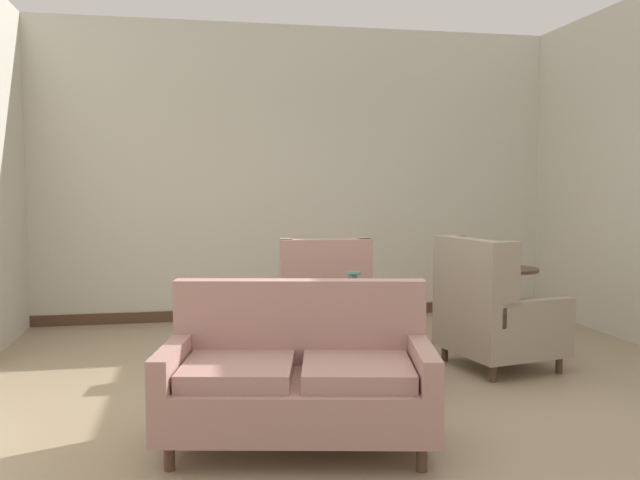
# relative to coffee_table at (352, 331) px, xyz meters

# --- Properties ---
(ground) EXTENTS (9.13, 9.13, 0.00)m
(ground) POSITION_rel_coffee_table_xyz_m (0.06, -0.42, -0.44)
(ground) COLOR #9E896B
(wall_back) EXTENTS (6.14, 0.08, 3.33)m
(wall_back) POSITION_rel_coffee_table_xyz_m (0.06, 2.84, 1.23)
(wall_back) COLOR beige
(wall_back) RESTS_ON ground
(baseboard_back) EXTENTS (5.98, 0.03, 0.12)m
(baseboard_back) POSITION_rel_coffee_table_xyz_m (0.06, 2.79, -0.38)
(baseboard_back) COLOR #4C3323
(baseboard_back) RESTS_ON ground
(coffee_table) EXTENTS (0.98, 0.98, 0.52)m
(coffee_table) POSITION_rel_coffee_table_xyz_m (0.00, 0.00, 0.00)
(coffee_table) COLOR #4C3323
(coffee_table) RESTS_ON ground
(porcelain_vase) EXTENTS (0.14, 0.14, 0.36)m
(porcelain_vase) POSITION_rel_coffee_table_xyz_m (0.00, 0.00, 0.23)
(porcelain_vase) COLOR #4C7A66
(porcelain_vase) RESTS_ON coffee_table
(settee) EXTENTS (1.67, 1.08, 0.94)m
(settee) POSITION_rel_coffee_table_xyz_m (-0.57, -1.02, -0.04)
(settee) COLOR tan
(settee) RESTS_ON ground
(armchair_near_window) EXTENTS (0.84, 0.86, 1.06)m
(armchair_near_window) POSITION_rel_coffee_table_xyz_m (-0.02, 1.03, 0.01)
(armchair_near_window) COLOR tan
(armchair_near_window) RESTS_ON ground
(armchair_foreground_right) EXTENTS (0.96, 0.98, 1.09)m
(armchair_foreground_right) POSITION_rel_coffee_table_xyz_m (1.27, 0.32, 0.02)
(armchair_foreground_right) COLOR gray
(armchair_foreground_right) RESTS_ON ground
(side_table) EXTENTS (0.57, 0.57, 0.74)m
(side_table) POSITION_rel_coffee_table_xyz_m (1.78, 1.06, 0.01)
(side_table) COLOR #4C3323
(side_table) RESTS_ON ground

